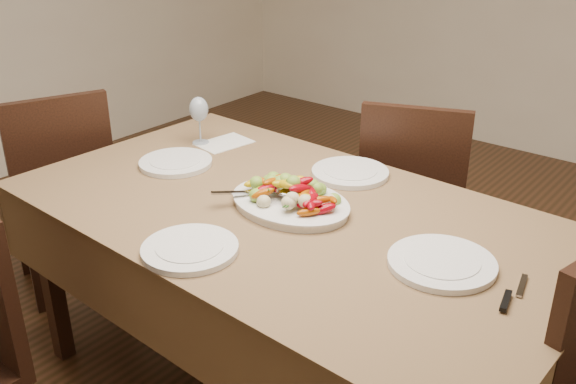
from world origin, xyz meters
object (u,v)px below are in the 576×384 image
(plate_right, at_px, (442,263))
(plate_far, at_px, (350,173))
(serving_platter, at_px, (290,205))
(plate_left, at_px, (176,163))
(chair_far, at_px, (413,200))
(wine_glass, at_px, (199,119))
(dining_table, at_px, (288,308))
(plate_near, at_px, (190,249))
(chair_left, at_px, (59,190))

(plate_right, relative_size, plate_far, 1.06)
(serving_platter, relative_size, plate_left, 1.49)
(chair_far, xyz_separation_m, serving_platter, (-0.01, -0.84, 0.30))
(serving_platter, bearing_deg, plate_left, 178.66)
(plate_left, relative_size, plate_right, 0.92)
(wine_glass, bearing_deg, dining_table, -20.64)
(chair_far, relative_size, plate_near, 3.46)
(plate_far, bearing_deg, chair_left, -162.46)
(plate_right, bearing_deg, serving_platter, 178.02)
(plate_left, relative_size, plate_near, 0.98)
(chair_far, height_order, plate_left, chair_far)
(chair_left, bearing_deg, chair_far, 145.74)
(serving_platter, bearing_deg, plate_far, 89.75)
(plate_right, bearing_deg, chair_left, -178.66)
(chair_left, height_order, plate_near, chair_left)
(chair_far, height_order, plate_right, chair_far)
(dining_table, relative_size, plate_near, 6.69)
(chair_far, distance_m, plate_left, 1.04)
(dining_table, distance_m, chair_left, 1.28)
(plate_near, bearing_deg, chair_left, 164.77)
(chair_far, relative_size, plate_left, 3.51)
(chair_far, height_order, plate_far, chair_far)
(chair_far, height_order, plate_near, chair_far)
(wine_glass, bearing_deg, plate_near, -46.04)
(chair_left, xyz_separation_m, plate_far, (1.28, 0.40, 0.29))
(chair_far, distance_m, plate_near, 1.27)
(plate_near, bearing_deg, wine_glass, 133.96)
(plate_right, distance_m, wine_glass, 1.22)
(serving_platter, bearing_deg, chair_far, 89.18)
(serving_platter, relative_size, plate_near, 1.47)
(chair_left, bearing_deg, plate_near, 95.59)
(wine_glass, bearing_deg, plate_left, -66.84)
(chair_far, bearing_deg, wine_glass, 20.52)
(chair_left, height_order, plate_far, chair_left)
(plate_left, height_order, wine_glass, wine_glass)
(plate_near, bearing_deg, plate_right, 32.73)
(chair_left, bearing_deg, plate_left, 116.72)
(plate_near, xyz_separation_m, wine_glass, (-0.61, 0.63, 0.09))
(chair_far, height_order, wine_glass, wine_glass)
(plate_far, bearing_deg, plate_left, -149.50)
(plate_left, relative_size, wine_glass, 1.32)
(serving_platter, distance_m, plate_far, 0.34)
(plate_left, height_order, plate_right, same)
(chair_far, xyz_separation_m, wine_glass, (-0.66, -0.61, 0.39))
(plate_left, height_order, plate_near, same)
(chair_left, distance_m, serving_platter, 1.31)
(chair_left, relative_size, plate_right, 3.23)
(chair_far, xyz_separation_m, plate_right, (0.53, -0.86, 0.29))
(plate_far, bearing_deg, plate_right, -33.73)
(chair_left, relative_size, wine_glass, 4.64)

